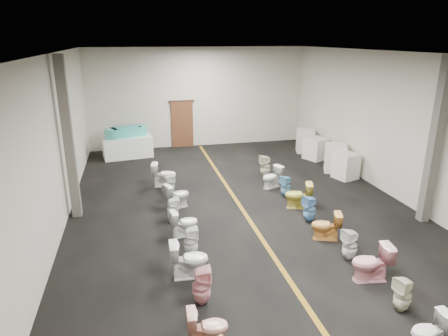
{
  "coord_description": "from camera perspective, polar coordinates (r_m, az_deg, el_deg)",
  "views": [
    {
      "loc": [
        -2.98,
        -10.21,
        4.9
      ],
      "look_at": [
        -0.41,
        1.0,
        1.12
      ],
      "focal_mm": 32.0,
      "sensor_mm": 36.0,
      "label": 1
    }
  ],
  "objects": [
    {
      "name": "toilet_right_2",
      "position": [
        8.45,
        24.17,
        -16.14
      ],
      "size": [
        0.39,
        0.39,
        0.71
      ],
      "primitive_type": "imported",
      "rotation": [
        0.0,
        0.0,
        -1.33
      ],
      "color": "beige",
      "rests_on": "floor"
    },
    {
      "name": "toilet_right_8",
      "position": [
        12.94,
        8.83,
        -2.59
      ],
      "size": [
        0.43,
        0.42,
        0.71
      ],
      "primitive_type": "imported",
      "rotation": [
        0.0,
        0.0,
        -1.17
      ],
      "color": "#6BA8CB",
      "rests_on": "floor"
    },
    {
      "name": "back_door",
      "position": [
        18.68,
        -5.98,
        6.2
      ],
      "size": [
        1.0,
        0.1,
        2.1
      ],
      "primitive_type": "cube",
      "color": "#562D19",
      "rests_on": "floor"
    },
    {
      "name": "column_right",
      "position": [
        11.94,
        27.92,
        3.23
      ],
      "size": [
        0.25,
        0.25,
        4.5
      ],
      "primitive_type": "cube",
      "color": "#59544C",
      "rests_on": "floor"
    },
    {
      "name": "toilet_left_2",
      "position": [
        7.09,
        -2.34,
        -21.78
      ],
      "size": [
        0.71,
        0.43,
        0.7
      ],
      "primitive_type": "imported",
      "rotation": [
        0.0,
        0.0,
        1.51
      ],
      "color": "#F6B099",
      "rests_on": "floor"
    },
    {
      "name": "display_table",
      "position": [
        17.55,
        -13.62,
        2.97
      ],
      "size": [
        2.14,
        1.29,
        0.89
      ],
      "primitive_type": "cube",
      "rotation": [
        0.0,
        0.0,
        0.15
      ],
      "color": "white",
      "rests_on": "floor"
    },
    {
      "name": "toilet_right_4",
      "position": [
        9.73,
        17.56,
        -10.42
      ],
      "size": [
        0.39,
        0.38,
        0.76
      ],
      "primitive_type": "imported",
      "rotation": [
        0.0,
        0.0,
        -1.45
      ],
      "color": "silver",
      "rests_on": "floor"
    },
    {
      "name": "toilet_left_9",
      "position": [
        12.97,
        -7.88,
        -2.5
      ],
      "size": [
        0.42,
        0.41,
        0.71
      ],
      "primitive_type": "imported",
      "rotation": [
        0.0,
        0.0,
        1.92
      ],
      "color": "silver",
      "rests_on": "floor"
    },
    {
      "name": "toilet_left_5",
      "position": [
        9.49,
        -4.76,
        -10.42
      ],
      "size": [
        0.36,
        0.35,
        0.73
      ],
      "primitive_type": "imported",
      "rotation": [
        0.0,
        0.0,
        1.5
      ],
      "color": "white",
      "rests_on": "floor"
    },
    {
      "name": "toilet_right_7",
      "position": [
        12.14,
        10.57,
        -3.86
      ],
      "size": [
        0.89,
        0.68,
        0.81
      ],
      "primitive_type": "imported",
      "rotation": [
        0.0,
        0.0,
        -1.89
      ],
      "color": "gold",
      "rests_on": "floor"
    },
    {
      "name": "bathtub",
      "position": [
        17.4,
        -13.77,
        4.95
      ],
      "size": [
        1.76,
        1.13,
        0.55
      ],
      "rotation": [
        0.0,
        0.0,
        0.4
      ],
      "color": "teal",
      "rests_on": "display_table"
    },
    {
      "name": "toilet_right_5",
      "position": [
        10.49,
        14.36,
        -8.0
      ],
      "size": [
        0.82,
        0.63,
        0.74
      ],
      "primitive_type": "imported",
      "rotation": [
        0.0,
        0.0,
        -1.91
      ],
      "color": "gold",
      "rests_on": "floor"
    },
    {
      "name": "toilet_left_7",
      "position": [
        11.19,
        -7.32,
        -5.96
      ],
      "size": [
        0.36,
        0.35,
        0.7
      ],
      "primitive_type": "imported",
      "rotation": [
        0.0,
        0.0,
        1.69
      ],
      "color": "white",
      "rests_on": "floor"
    },
    {
      "name": "column_left",
      "position": [
        11.66,
        -21.35,
        3.79
      ],
      "size": [
        0.25,
        0.25,
        4.5
      ],
      "primitive_type": "cube",
      "color": "#59544C",
      "rests_on": "floor"
    },
    {
      "name": "toilet_right_10",
      "position": [
        14.65,
        5.93,
        0.26
      ],
      "size": [
        0.44,
        0.43,
        0.83
      ],
      "primitive_type": "imported",
      "rotation": [
        0.0,
        0.0,
        -1.39
      ],
      "color": "beige",
      "rests_on": "floor"
    },
    {
      "name": "door_frame",
      "position": [
        18.5,
        -6.1,
        9.45
      ],
      "size": [
        1.15,
        0.08,
        0.1
      ],
      "primitive_type": "cube",
      "color": "#331C11",
      "rests_on": "back_door"
    },
    {
      "name": "wall_back",
      "position": [
        18.64,
        -3.65,
        9.98
      ],
      "size": [
        10.0,
        0.0,
        10.0
      ],
      "primitive_type": "plane",
      "rotation": [
        1.57,
        0.0,
        0.0
      ],
      "color": "#BDB7A1",
      "rests_on": "ground"
    },
    {
      "name": "aisle_stripe",
      "position": [
        11.71,
        3.05,
        -6.55
      ],
      "size": [
        0.12,
        15.6,
        0.01
      ],
      "primitive_type": "cube",
      "color": "brown",
      "rests_on": "floor"
    },
    {
      "name": "appliance_crate_a",
      "position": [
        15.1,
        17.02,
        0.29
      ],
      "size": [
        0.91,
        0.91,
        0.93
      ],
      "primitive_type": "cube",
      "rotation": [
        0.0,
        0.0,
        0.31
      ],
      "color": "silver",
      "rests_on": "floor"
    },
    {
      "name": "toilet_right_1",
      "position": [
        7.78,
        27.37,
        -20.07
      ],
      "size": [
        0.67,
        0.39,
        0.68
      ],
      "primitive_type": "imported",
      "rotation": [
        0.0,
        0.0,
        -1.55
      ],
      "color": "silver",
      "rests_on": "floor"
    },
    {
      "name": "wall_right",
      "position": [
        13.23,
        24.63,
        4.98
      ],
      "size": [
        0.0,
        16.0,
        16.0
      ],
      "primitive_type": "plane",
      "rotation": [
        1.57,
        0.0,
        -1.57
      ],
      "color": "#BDB7A1",
      "rests_on": "ground"
    },
    {
      "name": "appliance_crate_d",
      "position": [
        18.14,
        11.52,
        3.84
      ],
      "size": [
        0.9,
        0.9,
        1.03
      ],
      "primitive_type": "cube",
      "rotation": [
        0.0,
        0.0,
        -0.3
      ],
      "color": "silver",
      "rests_on": "floor"
    },
    {
      "name": "wall_left",
      "position": [
        10.74,
        -23.35,
        2.4
      ],
      "size": [
        0.0,
        16.0,
        16.0
      ],
      "primitive_type": "plane",
      "rotation": [
        1.57,
        0.0,
        1.57
      ],
      "color": "#BDB7A1",
      "rests_on": "ground"
    },
    {
      "name": "toilet_left_6",
      "position": [
        10.39,
        -5.72,
        -7.8
      ],
      "size": [
        0.77,
        0.52,
        0.72
      ],
      "primitive_type": "imported",
      "rotation": [
        0.0,
        0.0,
        1.74
      ],
      "color": "white",
      "rests_on": "floor"
    },
    {
      "name": "toilet_right_9",
      "position": [
        13.67,
        6.89,
        -1.29
      ],
      "size": [
        0.83,
        0.66,
        0.75
      ],
      "primitive_type": "imported",
      "rotation": [
        0.0,
        0.0,
        -1.19
      ],
      "color": "white",
      "rests_on": "floor"
    },
    {
      "name": "toilet_right_3",
      "position": [
        9.1,
        20.3,
        -12.59
      ],
      "size": [
        0.87,
        0.58,
        0.83
      ],
      "primitive_type": "imported",
      "rotation": [
        0.0,
        0.0,
        -1.72
      ],
      "color": "pink",
      "rests_on": "floor"
    },
    {
      "name": "appliance_crate_b",
      "position": [
        15.75,
        15.61,
        1.39
      ],
      "size": [
        1.02,
        1.02,
        1.05
      ],
      "primitive_type": "cube",
      "rotation": [
        0.0,
        0.0,
        -0.43
      ],
      "color": "white",
      "rests_on": "floor"
    },
    {
      "name": "toilet_left_10",
      "position": [
        13.83,
        -8.55,
        -0.93
      ],
      "size": [
        0.9,
        0.63,
        0.83
      ],
      "primitive_type": "imported",
      "rotation": [
        0.0,
        0.0,
        1.36
      ],
      "color": "white",
      "rests_on": "floor"
    },
    {
      "name": "appliance_crate_c",
      "position": [
        17.21,
        12.98,
        2.73
      ],
      "size": [
        1.06,
        1.06,
        0.9
      ],
      "primitive_type": "cube",
      "rotation": [
        0.0,
        0.0,
        0.43
      ],
      "color": "silver",
      "rests_on": "floor"
    },
    {
      "name": "toilet_left_4",
      "position": [
        8.71,
        -5.02,
        -12.86
      ],
      "size": [
        0.83,
        0.5,
        0.83
      ],
      "primitive_type": "imported",
      "rotation": [
        0.0,
        0.0,
        1.53
      ],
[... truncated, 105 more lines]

